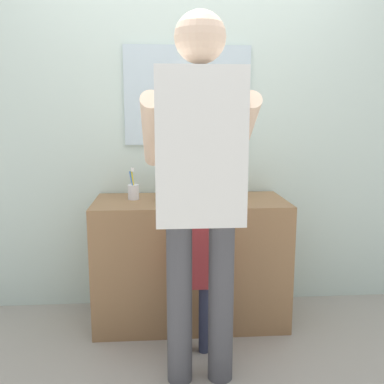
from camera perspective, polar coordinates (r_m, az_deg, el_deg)
The scene contains 9 objects.
ground_plane at distance 2.73m, azimuth 0.24°, elevation -19.30°, with size 14.00×14.00×0.00m, color #9E998E.
back_wall at distance 2.99m, azimuth -0.65°, elevation 10.41°, with size 4.40×0.10×2.70m.
vanity_cabinet at distance 2.83m, azimuth -0.22°, elevation -9.13°, with size 1.22×0.54×0.81m, color olive.
sink_basin at distance 2.69m, azimuth -0.20°, elevation 0.04°, with size 0.40×0.40×0.11m.
faucet at distance 2.92m, azimuth -0.51°, elevation 1.34°, with size 0.18×0.14×0.18m.
toothbrush_cup at distance 2.75m, azimuth -7.82°, elevation 0.11°, with size 0.07×0.07×0.21m.
soap_bottle at distance 2.75m, azimuth 6.30°, elevation 0.43°, with size 0.06×0.06×0.16m.
child_toddler at distance 2.41m, azimuth 0.43°, elevation -9.68°, with size 0.27×0.27×0.87m.
adult_parent at distance 2.04m, azimuth 1.13°, elevation 2.90°, with size 0.56×0.59×1.81m.
Camera 1 is at (-0.18, -2.36, 1.35)m, focal length 40.00 mm.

